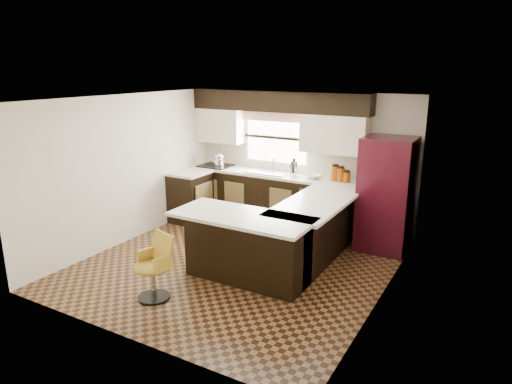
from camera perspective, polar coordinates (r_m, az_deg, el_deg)
The scene contains 30 objects.
floor at distance 6.82m, azimuth -2.32°, elevation -8.97°, with size 4.40×4.40×0.00m, color #49301A.
ceiling at distance 6.23m, azimuth -2.57°, elevation 11.58°, with size 4.40×4.40×0.00m, color silver.
wall_back at distance 8.32m, azimuth 5.63°, elevation 4.16°, with size 4.40×4.40×0.00m, color beige.
wall_front at distance 4.79m, azimuth -16.57°, elevation -5.00°, with size 4.40×4.40×0.00m, color beige.
wall_left at distance 7.71m, azimuth -15.81°, elevation 2.75°, with size 4.40×4.40×0.00m, color beige.
wall_right at distance 5.63m, azimuth 16.00°, elevation -1.87°, with size 4.40×4.40×0.00m, color beige.
base_cab_back at distance 8.42m, azimuth 1.86°, elevation -0.88°, with size 3.30×0.60×0.90m, color black.
base_cab_left at distance 8.61m, azimuth -8.16°, elevation -0.68°, with size 0.60×0.70×0.90m, color black.
counter_back at distance 8.30m, azimuth 1.89°, elevation 2.25°, with size 3.30×0.60×0.04m, color silver.
counter_left at distance 8.49m, azimuth -8.28°, elevation 2.38°, with size 0.60×0.70×0.04m, color silver.
soffit at distance 8.19m, azimuth 2.70°, elevation 11.25°, with size 3.40×0.35×0.36m, color black.
upper_cab_left at distance 8.86m, azimuth -4.46°, elevation 8.29°, with size 0.94×0.35×0.64m, color beige.
upper_cab_right at distance 7.82m, azimuth 9.78°, elevation 7.16°, with size 1.14×0.35×0.64m, color beige.
window_pane at distance 8.45m, azimuth 2.52°, elevation 6.81°, with size 1.20×0.02×0.90m, color white.
valance at distance 8.37m, azimuth 2.42°, elevation 9.41°, with size 1.30×0.06×0.18m, color #D19B93.
sink at distance 8.30m, azimuth 1.52°, elevation 2.51°, with size 0.75×0.45×0.03m, color #B2B2B7.
dishwasher at distance 7.78m, azimuth 7.41°, elevation -2.55°, with size 0.58×0.03×0.78m, color black.
cooktop at distance 8.89m, azimuth -5.04°, elevation 3.30°, with size 0.58×0.50×0.03m, color black.
peninsula_long at distance 6.78m, azimuth 6.95°, elevation -5.10°, with size 0.60×1.95×0.90m, color black.
peninsula_return at distance 6.19m, azimuth -1.12°, elevation -7.06°, with size 1.65×0.60×0.90m, color black.
counter_pen_long at distance 6.62m, azimuth 7.48°, elevation -1.34°, with size 0.84×1.95×0.04m, color silver.
counter_pen_return at distance 5.96m, azimuth -1.75°, elevation -3.11°, with size 1.89×0.84×0.04m, color silver.
refrigerator at distance 7.37m, azimuth 15.97°, elevation -0.30°, with size 0.77×0.74×1.79m, color #380913.
bar_chair at distance 5.85m, azimuth -12.86°, elevation -9.23°, with size 0.44×0.44×0.83m, color #B89027, non-canonical shape.
kettle at distance 8.81m, azimuth -4.61°, elevation 4.23°, with size 0.21×0.21×0.28m, color silver, non-canonical shape.
percolator at distance 8.07m, azimuth 4.76°, elevation 2.99°, with size 0.14×0.14×0.28m, color silver.
mixing_bowl at distance 7.95m, azimuth 7.18°, elevation 1.94°, with size 0.26×0.26×0.06m, color white.
canister_large at distance 7.82m, azimuth 9.84°, elevation 2.30°, with size 0.14×0.14×0.25m, color #8C3F06.
canister_med at distance 7.79m, azimuth 10.51°, elevation 2.14°, with size 0.14×0.14×0.23m, color #8C3F06.
canister_small at distance 7.76m, azimuth 11.25°, elevation 1.83°, with size 0.13×0.13×0.17m, color #8C3F06.
Camera 1 is at (3.30, -5.26, 2.82)m, focal length 32.00 mm.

